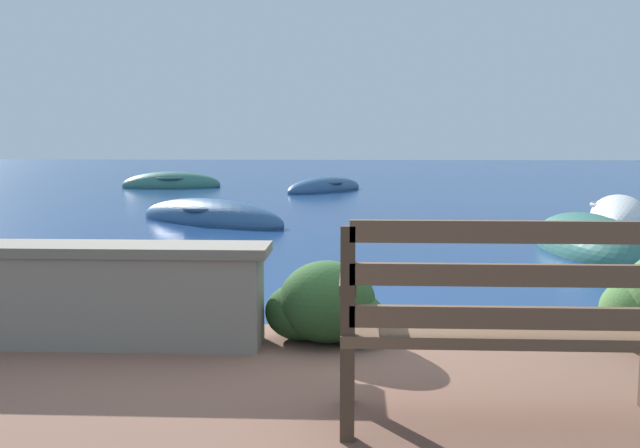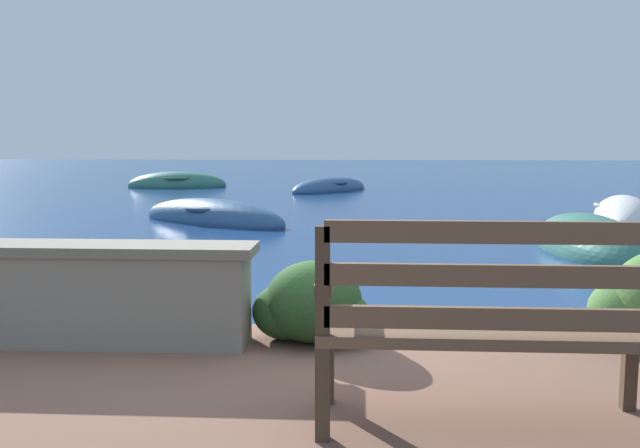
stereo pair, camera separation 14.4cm
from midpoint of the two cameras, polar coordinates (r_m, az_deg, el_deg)
ground_plane at (r=4.90m, az=-1.97°, el=-10.53°), size 80.00×80.00×0.00m
park_bench at (r=3.15m, az=14.59°, el=-7.42°), size 1.47×0.48×0.93m
stone_wall at (r=4.58m, az=-18.43°, el=-5.25°), size 2.26×0.39×0.62m
hedge_clump_left at (r=4.40m, az=0.30°, el=-6.65°), size 0.74×0.53×0.50m
rowboat_nearest at (r=9.81m, az=21.08°, el=-1.67°), size 1.27×2.77×0.85m
rowboat_mid at (r=12.39m, az=-8.26°, el=0.40°), size 3.16×2.51×0.72m
rowboat_far at (r=13.63m, az=23.34°, el=0.51°), size 1.82×3.08×0.77m
rowboat_outer at (r=19.29m, az=1.00°, el=2.82°), size 2.47×2.94×0.66m
rowboat_distant at (r=21.10m, az=-11.15°, el=3.09°), size 2.99×1.70×0.80m
mooring_buoy at (r=11.84m, az=19.88°, el=-0.24°), size 0.40×0.40×0.36m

